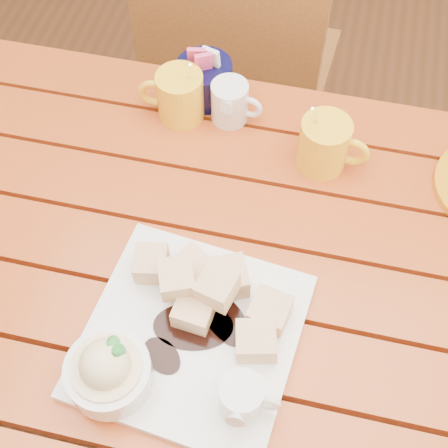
% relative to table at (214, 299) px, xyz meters
% --- Properties ---
extents(ground, '(5.00, 5.00, 0.00)m').
position_rel_table_xyz_m(ground, '(0.00, -0.00, -0.64)').
color(ground, brown).
rests_on(ground, ground).
extents(table, '(1.20, 0.79, 0.75)m').
position_rel_table_xyz_m(table, '(0.00, 0.00, 0.00)').
color(table, '#A84C15').
rests_on(table, ground).
extents(dessert_plate, '(0.31, 0.31, 0.11)m').
position_rel_table_xyz_m(dessert_plate, '(-0.02, -0.14, 0.14)').
color(dessert_plate, white).
rests_on(dessert_plate, table).
extents(coffee_mug_left, '(0.11, 0.08, 0.13)m').
position_rel_table_xyz_m(coffee_mug_left, '(-0.13, 0.29, 0.15)').
color(coffee_mug_left, yellow).
rests_on(coffee_mug_left, table).
extents(coffee_mug_right, '(0.12, 0.08, 0.14)m').
position_rel_table_xyz_m(coffee_mug_right, '(0.13, 0.23, 0.15)').
color(coffee_mug_right, yellow).
rests_on(coffee_mug_right, table).
extents(cream_pitcher, '(0.09, 0.08, 0.08)m').
position_rel_table_xyz_m(cream_pitcher, '(-0.04, 0.30, 0.15)').
color(cream_pitcher, white).
rests_on(cream_pitcher, table).
extents(sugar_caddy, '(0.10, 0.10, 0.11)m').
position_rel_table_xyz_m(sugar_caddy, '(-0.10, 0.34, 0.15)').
color(sugar_caddy, black).
rests_on(sugar_caddy, table).
extents(chair_far, '(0.44, 0.44, 0.87)m').
position_rel_table_xyz_m(chair_far, '(-0.10, 0.68, -0.15)').
color(chair_far, brown).
rests_on(chair_far, ground).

